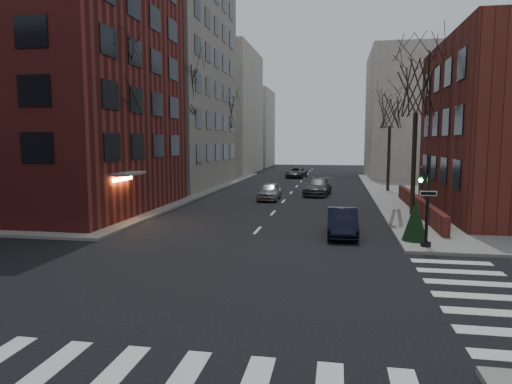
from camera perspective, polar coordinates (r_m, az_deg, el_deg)
ground at (r=13.14m, az=-9.16°, el=-14.84°), size 160.00×160.00×0.00m
sidewalk_far_left at (r=53.33m, az=-28.36°, el=0.62°), size 44.00×44.00×0.15m
building_left_brick at (r=34.48m, az=-25.36°, el=12.90°), size 15.00×15.00×18.00m
building_left_tan at (r=51.04m, az=-15.19°, el=16.64°), size 18.00×18.00×28.00m
low_wall_right at (r=31.25m, az=19.55°, el=-1.49°), size 0.35×16.00×1.00m
building_distant_la at (r=69.37m, az=-6.03°, el=9.89°), size 14.00×16.00×18.00m
building_distant_ra at (r=62.59m, az=20.34°, el=9.00°), size 14.00×14.00×16.00m
building_distant_lb at (r=85.31m, az=-1.51°, el=7.93°), size 10.00×12.00×14.00m
traffic_signal at (r=21.09m, az=20.45°, el=-1.72°), size 0.76×0.44×4.00m
tree_left_a at (r=28.86m, az=-17.07°, el=13.55°), size 4.18×4.18×10.26m
tree_left_b at (r=39.92m, az=-9.06°, el=12.33°), size 4.40×4.40×10.80m
tree_left_c at (r=53.24m, az=-4.04°, el=9.93°), size 3.96×3.96×9.72m
tree_right_a at (r=30.10m, az=19.45°, el=12.32°), size 3.96×3.96×9.72m
tree_right_b at (r=43.89m, az=16.44°, el=9.87°), size 3.74×3.74×9.18m
streetlamp_near at (r=35.74m, az=-10.12°, el=5.50°), size 0.36×0.36×6.28m
streetlamp_far at (r=54.94m, az=-2.88°, el=5.88°), size 0.36×0.36×6.28m
parked_sedan at (r=23.25m, az=10.74°, el=-3.75°), size 1.52×4.20×1.38m
car_lane_silver at (r=36.82m, az=1.68°, el=0.10°), size 1.71×4.12×1.39m
car_lane_gray at (r=40.31m, az=7.71°, el=0.64°), size 2.57×5.24×1.47m
car_lane_far at (r=59.27m, az=5.07°, el=2.43°), size 2.71×4.90×1.30m
sandwich_board at (r=25.72m, az=17.10°, el=-3.08°), size 0.64×0.72×0.96m
evergreen_shrub at (r=22.28m, az=19.29°, el=-3.35°), size 1.20×1.20×1.91m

